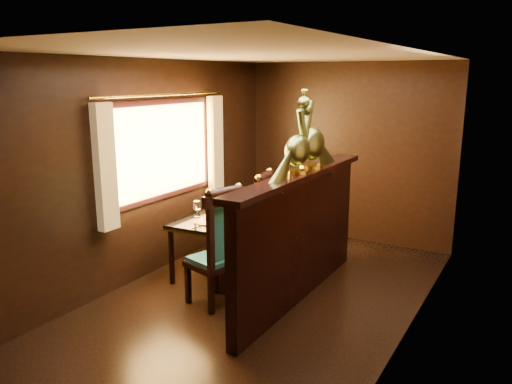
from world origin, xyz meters
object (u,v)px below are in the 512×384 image
at_px(dining_table, 217,221).
at_px(chair_right, 257,230).
at_px(chair_left, 220,244).
at_px(peacock_left, 298,137).
at_px(peacock_right, 312,129).

distance_m(dining_table, chair_right, 0.72).
bearing_deg(chair_left, dining_table, 142.23).
bearing_deg(peacock_left, peacock_right, 90.00).
relative_size(peacock_left, peacock_right, 0.89).
bearing_deg(dining_table, peacock_left, -16.81).
xyz_separation_m(chair_left, peacock_left, (0.59, 0.49, 1.06)).
bearing_deg(chair_right, peacock_left, -16.18).
relative_size(chair_left, peacock_left, 1.74).
height_order(dining_table, chair_left, chair_left).
xyz_separation_m(chair_left, chair_right, (0.12, 0.52, 0.03)).
height_order(chair_left, chair_right, chair_right).
relative_size(chair_left, chair_right, 0.95).
xyz_separation_m(dining_table, peacock_left, (1.15, -0.25, 1.10)).
xyz_separation_m(peacock_left, peacock_right, (0.00, 0.34, 0.04)).
relative_size(dining_table, chair_left, 0.97).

